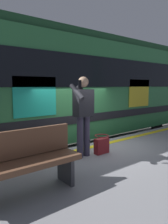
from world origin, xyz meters
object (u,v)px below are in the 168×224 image
(train_carriage, at_px, (70,86))
(handbag, at_px, (102,145))
(bench, at_px, (26,160))
(passenger, at_px, (83,110))

(train_carriage, height_order, handbag, train_carriage)
(train_carriage, height_order, bench, train_carriage)
(train_carriage, bearing_deg, handbag, 68.53)
(train_carriage, distance_m, handbag, 3.35)
(passenger, bearing_deg, handbag, 165.92)
(train_carriage, bearing_deg, bench, 47.75)
(passenger, relative_size, handbag, 4.10)
(train_carriage, relative_size, handbag, 28.05)
(passenger, distance_m, bench, 1.84)
(passenger, distance_m, handbag, 0.93)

